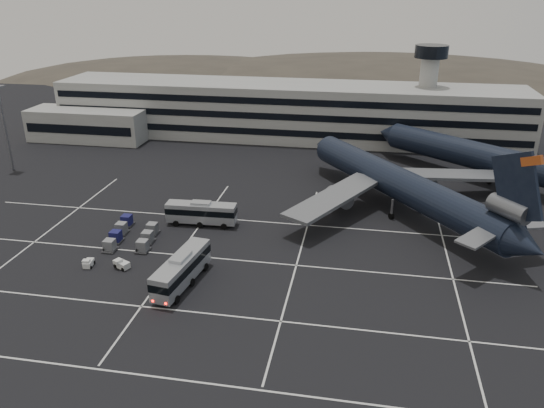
{
  "coord_description": "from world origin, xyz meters",
  "views": [
    {
      "loc": [
        20.54,
        -63.17,
        38.25
      ],
      "look_at": [
        6.52,
        14.36,
        5.0
      ],
      "focal_mm": 35.0,
      "sensor_mm": 36.0,
      "label": 1
    }
  ],
  "objects_px": {
    "trijet_main": "(403,185)",
    "uld_cluster": "(131,234)",
    "bus_far": "(201,212)",
    "bus_near": "(182,269)",
    "tug_a": "(88,263)"
  },
  "relations": [
    {
      "from": "bus_near",
      "to": "uld_cluster",
      "type": "xyz_separation_m",
      "value": [
        -12.56,
        11.48,
        -1.53
      ]
    },
    {
      "from": "uld_cluster",
      "to": "bus_near",
      "type": "bearing_deg",
      "value": -42.43
    },
    {
      "from": "bus_far",
      "to": "uld_cluster",
      "type": "xyz_separation_m",
      "value": [
        -9.42,
        -7.53,
        -1.37
      ]
    },
    {
      "from": "trijet_main",
      "to": "uld_cluster",
      "type": "distance_m",
      "value": 46.9
    },
    {
      "from": "bus_far",
      "to": "uld_cluster",
      "type": "relative_size",
      "value": 1.04
    },
    {
      "from": "trijet_main",
      "to": "uld_cluster",
      "type": "bearing_deg",
      "value": 166.78
    },
    {
      "from": "bus_near",
      "to": "tug_a",
      "type": "xyz_separation_m",
      "value": [
        -15.01,
        2.2,
        -1.88
      ]
    },
    {
      "from": "bus_far",
      "to": "tug_a",
      "type": "relative_size",
      "value": 5.57
    },
    {
      "from": "bus_near",
      "to": "bus_far",
      "type": "relative_size",
      "value": 1.08
    },
    {
      "from": "bus_near",
      "to": "uld_cluster",
      "type": "height_order",
      "value": "bus_near"
    },
    {
      "from": "trijet_main",
      "to": "bus_far",
      "type": "distance_m",
      "value": 35.32
    },
    {
      "from": "bus_near",
      "to": "bus_far",
      "type": "xyz_separation_m",
      "value": [
        -3.13,
        19.01,
        -0.15
      ]
    },
    {
      "from": "trijet_main",
      "to": "uld_cluster",
      "type": "height_order",
      "value": "trijet_main"
    },
    {
      "from": "bus_far",
      "to": "tug_a",
      "type": "xyz_separation_m",
      "value": [
        -11.88,
        -16.81,
        -1.72
      ]
    },
    {
      "from": "bus_near",
      "to": "tug_a",
      "type": "distance_m",
      "value": 15.29
    }
  ]
}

